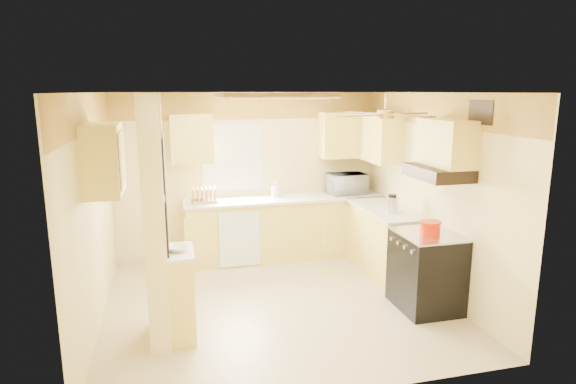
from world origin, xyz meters
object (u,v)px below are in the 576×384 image
object	(u,v)px
microwave	(347,184)
kettle	(392,204)
dutch_oven	(430,228)
stove	(426,271)
bowl	(177,248)

from	to	relation	value
microwave	kettle	xyz separation A→B (m)	(0.14, -1.29, -0.04)
kettle	microwave	bearing A→B (deg)	96.28
dutch_oven	stove	bearing A→B (deg)	74.92
microwave	kettle	bearing A→B (deg)	93.34
stove	dutch_oven	distance (m)	0.54
microwave	kettle	world-z (taller)	microwave
stove	kettle	size ratio (longest dim) A/B	3.73
stove	bowl	size ratio (longest dim) A/B	4.17
dutch_oven	kettle	xyz separation A→B (m)	(-0.01, 0.95, 0.06)
microwave	kettle	distance (m)	1.30
bowl	dutch_oven	xyz separation A→B (m)	(2.80, -0.05, 0.03)
bowl	dutch_oven	distance (m)	2.80
bowl	stove	bearing A→B (deg)	0.13
microwave	stove	bearing A→B (deg)	91.43
stove	kettle	world-z (taller)	kettle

